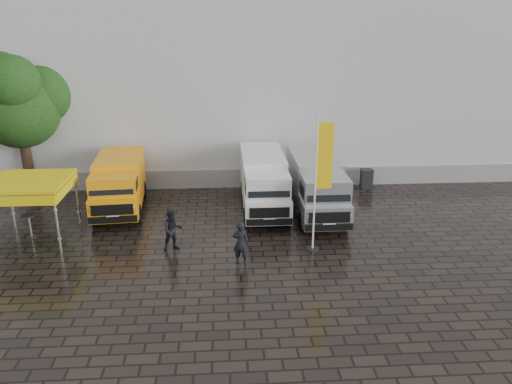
% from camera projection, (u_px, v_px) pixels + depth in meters
% --- Properties ---
extents(ground, '(120.00, 120.00, 0.00)m').
position_uv_depth(ground, '(286.00, 250.00, 19.64)').
color(ground, black).
rests_on(ground, ground).
extents(exhibition_hall, '(44.00, 16.00, 12.00)m').
position_uv_depth(exhibition_hall, '(288.00, 60.00, 32.85)').
color(exhibition_hall, silver).
rests_on(exhibition_hall, ground).
extents(hall_plinth, '(44.00, 0.15, 1.00)m').
position_uv_depth(hall_plinth, '(305.00, 177.00, 27.08)').
color(hall_plinth, gray).
rests_on(hall_plinth, ground).
extents(van_yellow, '(2.45, 5.49, 2.47)m').
position_uv_depth(van_yellow, '(119.00, 186.00, 23.36)').
color(van_yellow, '#FF9A0D').
rests_on(van_yellow, ground).
extents(van_white, '(1.99, 5.94, 2.57)m').
position_uv_depth(van_white, '(264.00, 184.00, 23.43)').
color(van_white, white).
rests_on(van_white, ground).
extents(van_silver, '(2.03, 6.05, 2.62)m').
position_uv_depth(van_silver, '(316.00, 187.00, 22.93)').
color(van_silver, '#B7B9BD').
rests_on(van_silver, ground).
extents(canopy_tent, '(3.01, 3.01, 2.58)m').
position_uv_depth(canopy_tent, '(28.00, 184.00, 19.82)').
color(canopy_tent, silver).
rests_on(canopy_tent, ground).
extents(flagpole, '(0.88, 0.50, 5.28)m').
position_uv_depth(flagpole, '(320.00, 178.00, 18.80)').
color(flagpole, black).
rests_on(flagpole, ground).
extents(tree, '(4.10, 4.16, 7.36)m').
position_uv_depth(tree, '(17.00, 101.00, 24.81)').
color(tree, black).
rests_on(tree, ground).
extents(cocktail_table, '(0.60, 0.60, 1.01)m').
position_uv_depth(cocktail_table, '(30.00, 226.00, 20.65)').
color(cocktail_table, black).
rests_on(cocktail_table, ground).
extents(wheelie_bin, '(0.67, 0.67, 1.05)m').
position_uv_depth(wheelie_bin, '(366.00, 179.00, 26.67)').
color(wheelie_bin, black).
rests_on(wheelie_bin, ground).
extents(person_front, '(0.70, 0.56, 1.67)m').
position_uv_depth(person_front, '(241.00, 243.00, 18.33)').
color(person_front, black).
rests_on(person_front, ground).
extents(person_tent, '(0.96, 0.85, 1.66)m').
position_uv_depth(person_tent, '(173.00, 230.00, 19.46)').
color(person_tent, black).
rests_on(person_tent, ground).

